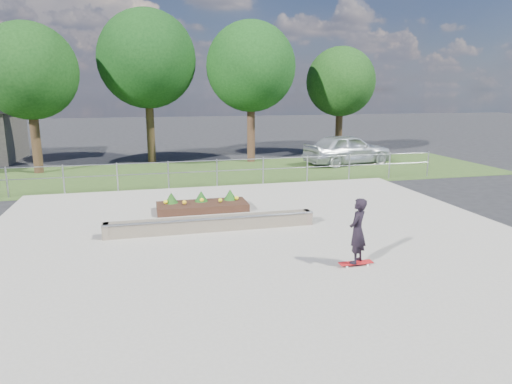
{
  "coord_description": "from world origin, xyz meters",
  "views": [
    {
      "loc": [
        -2.92,
        -11.1,
        4.02
      ],
      "look_at": [
        0.2,
        1.5,
        1.1
      ],
      "focal_mm": 32.0,
      "sensor_mm": 36.0,
      "label": 1
    }
  ],
  "objects_px": {
    "skateboarder": "(357,231)",
    "planter_bed": "(202,205)",
    "grind_ledge": "(212,224)",
    "parked_car": "(348,149)"
  },
  "relations": [
    {
      "from": "skateboarder",
      "to": "grind_ledge",
      "type": "bearing_deg",
      "value": 129.11
    },
    {
      "from": "grind_ledge",
      "to": "parked_car",
      "type": "relative_size",
      "value": 1.22
    },
    {
      "from": "grind_ledge",
      "to": "planter_bed",
      "type": "relative_size",
      "value": 2.0
    },
    {
      "from": "grind_ledge",
      "to": "skateboarder",
      "type": "height_order",
      "value": "skateboarder"
    },
    {
      "from": "grind_ledge",
      "to": "skateboarder",
      "type": "distance_m",
      "value": 4.51
    },
    {
      "from": "skateboarder",
      "to": "planter_bed",
      "type": "bearing_deg",
      "value": 115.58
    },
    {
      "from": "parked_car",
      "to": "planter_bed",
      "type": "bearing_deg",
      "value": 121.73
    },
    {
      "from": "grind_ledge",
      "to": "planter_bed",
      "type": "height_order",
      "value": "planter_bed"
    },
    {
      "from": "planter_bed",
      "to": "parked_car",
      "type": "relative_size",
      "value": 0.61
    },
    {
      "from": "grind_ledge",
      "to": "planter_bed",
      "type": "xyz_separation_m",
      "value": [
        0.02,
        2.37,
        -0.02
      ]
    }
  ]
}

